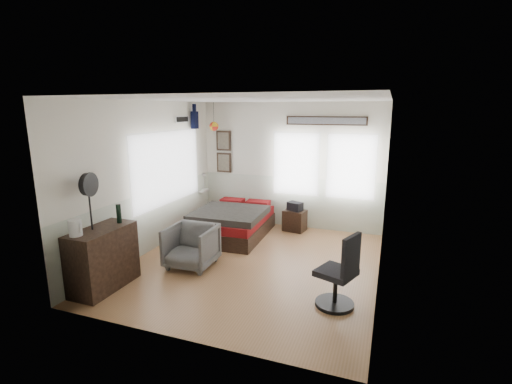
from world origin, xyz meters
TOP-DOWN VIEW (x-y plane):
  - ground_plane at (0.00, 0.00)m, footprint 4.00×4.50m
  - room_shell at (-0.08, 0.19)m, footprint 4.02×4.52m
  - wall_decor at (-1.10, 1.96)m, footprint 3.55×1.32m
  - bed at (-0.89, 1.19)m, footprint 1.39×1.88m
  - dresser at (-1.74, -1.53)m, footprint 0.48×1.00m
  - armchair at (-0.93, -0.44)m, footprint 0.76×0.78m
  - nightstand at (0.21, 1.96)m, footprint 0.50×0.42m
  - task_chair at (1.54, -0.93)m, footprint 0.58×0.58m
  - kettle at (-1.82, -1.89)m, footprint 0.20×0.17m
  - bottle at (-1.67, -1.22)m, footprint 0.07×0.07m
  - stand_fan at (-1.80, -1.60)m, footprint 0.13×0.33m
  - black_bag at (0.21, 1.96)m, footprint 0.36×0.30m

SIDE VIEW (x-z plane):
  - ground_plane at x=0.00m, z-range -0.01..0.00m
  - nightstand at x=0.21m, z-range 0.00..0.44m
  - bed at x=-0.89m, z-range -0.01..0.58m
  - armchair at x=-0.93m, z-range 0.00..0.69m
  - task_chair at x=1.54m, z-range -0.09..0.93m
  - dresser at x=-1.74m, z-range 0.00..0.90m
  - black_bag at x=0.21m, z-range 0.44..0.62m
  - kettle at x=-1.82m, z-range 0.90..1.12m
  - bottle at x=-1.67m, z-range 0.90..1.18m
  - stand_fan at x=-1.80m, z-range 1.13..1.94m
  - room_shell at x=-0.08m, z-range 0.26..2.97m
  - wall_decor at x=-1.10m, z-range 1.38..2.82m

